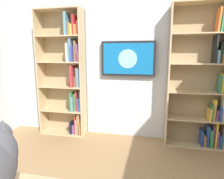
% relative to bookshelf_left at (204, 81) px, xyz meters
% --- Properties ---
extents(wall_back, '(4.52, 0.06, 2.70)m').
position_rel_bookshelf_left_xyz_m(wall_back, '(1.24, -0.16, 0.28)').
color(wall_back, silver).
rests_on(wall_back, ground).
extents(bookshelf_left, '(0.89, 0.28, 2.21)m').
position_rel_bookshelf_left_xyz_m(bookshelf_left, '(0.00, 0.00, 0.00)').
color(bookshelf_left, tan).
rests_on(bookshelf_left, ground).
extents(bookshelf_right, '(0.83, 0.28, 2.22)m').
position_rel_bookshelf_left_xyz_m(bookshelf_right, '(2.28, 0.00, 0.04)').
color(bookshelf_right, tan).
rests_on(bookshelf_right, ground).
extents(wall_mounted_tv, '(0.91, 0.07, 0.58)m').
position_rel_bookshelf_left_xyz_m(wall_mounted_tv, '(1.20, -0.08, 0.33)').
color(wall_mounted_tv, black).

